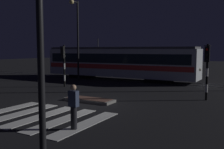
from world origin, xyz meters
The scene contains 10 objects.
ground_plane centered at (0.00, 0.00, 0.00)m, with size 120.00×120.00×0.00m, color black.
rail_near centered at (0.00, 10.91, 0.01)m, with size 80.00×0.12×0.03m, color #59595E.
rail_far centered at (0.00, 12.34, 0.01)m, with size 80.00×0.12×0.03m, color #59595E.
crosswalk_zebra centered at (0.00, -2.99, 0.01)m, with size 5.63×4.30×0.02m.
traffic_island centered at (-0.10, 0.97, 0.09)m, with size 3.00×1.04×0.18m.
traffic_light_corner_far_right centered at (5.74, 4.62, 2.19)m, with size 0.36×0.42×3.33m.
traffic_light_corner_far_left centered at (-5.26, 4.85, 2.21)m, with size 0.36×0.42×3.35m.
street_lamp_trackside_left centered at (-6.93, 8.77, 4.78)m, with size 0.44×1.21×7.59m.
tram centered at (-3.96, 11.62, 1.75)m, with size 15.96×2.58×4.15m.
pedestrian_waiting_at_kerb centered at (2.47, -3.77, 0.88)m, with size 0.36×0.24×1.71m.
Camera 1 is at (8.49, -11.42, 3.01)m, focal length 42.05 mm.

